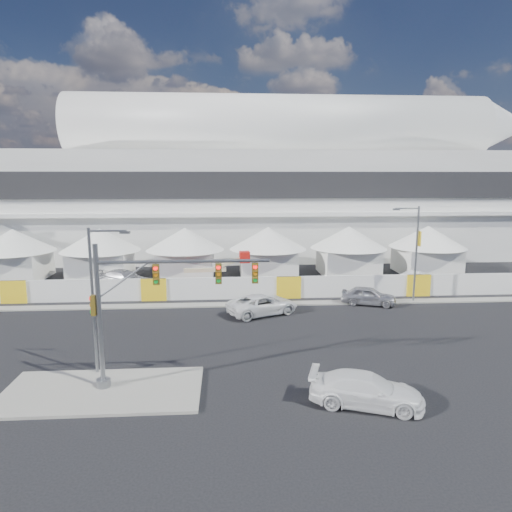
{
  "coord_description": "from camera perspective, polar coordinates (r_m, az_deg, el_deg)",
  "views": [
    {
      "loc": [
        0.37,
        -25.23,
        10.93
      ],
      "look_at": [
        2.75,
        10.0,
        4.7
      ],
      "focal_mm": 32.0,
      "sensor_mm": 36.0,
      "label": 1
    }
  ],
  "objects": [
    {
      "name": "far_curb",
      "position": [
        43.89,
        22.94,
        -5.14
      ],
      "size": [
        80.0,
        1.2,
        0.12
      ],
      "primitive_type": "cube",
      "color": "gray",
      "rests_on": "ground"
    },
    {
      "name": "sedan_silver",
      "position": [
        40.37,
        13.89,
        -4.84
      ],
      "size": [
        3.26,
        4.94,
        1.56
      ],
      "primitive_type": "imported",
      "rotation": [
        0.0,
        0.0,
        1.23
      ],
      "color": "#B5B5BB",
      "rests_on": "ground"
    },
    {
      "name": "streetlight_median",
      "position": [
        26.14,
        -19.33,
        -4.15
      ],
      "size": [
        2.24,
        0.22,
        8.08
      ],
      "color": "gray",
      "rests_on": "median_island"
    },
    {
      "name": "lot_car_a",
      "position": [
        48.81,
        19.87,
        -2.66
      ],
      "size": [
        1.8,
        4.47,
        1.44
      ],
      "primitive_type": "imported",
      "rotation": [
        0.0,
        0.0,
        1.63
      ],
      "color": "silver",
      "rests_on": "ground"
    },
    {
      "name": "pickup_near",
      "position": [
        23.41,
        13.61,
        -15.96
      ],
      "size": [
        3.74,
        5.83,
        1.57
      ],
      "primitive_type": "imported",
      "rotation": [
        0.0,
        0.0,
        1.26
      ],
      "color": "white",
      "rests_on": "ground"
    },
    {
      "name": "stadium",
      "position": [
        67.26,
        3.29,
        8.74
      ],
      "size": [
        80.0,
        24.8,
        21.98
      ],
      "color": "silver",
      "rests_on": "ground"
    },
    {
      "name": "traffic_mast",
      "position": [
        23.99,
        -14.72,
        -6.48
      ],
      "size": [
        8.98,
        0.73,
        7.48
      ],
      "color": "gray",
      "rests_on": "median_island"
    },
    {
      "name": "pickup_curb",
      "position": [
        36.57,
        0.83,
        -6.07
      ],
      "size": [
        4.77,
        6.33,
        1.6
      ],
      "primitive_type": "imported",
      "rotation": [
        0.0,
        0.0,
        1.99
      ],
      "color": "white",
      "rests_on": "ground"
    },
    {
      "name": "streetlight_curb",
      "position": [
        41.51,
        19.19,
        1.07
      ],
      "size": [
        2.49,
        0.56,
        8.39
      ],
      "color": "slate",
      "rests_on": "ground"
    },
    {
      "name": "ground",
      "position": [
        27.49,
        -4.45,
        -13.44
      ],
      "size": [
        160.0,
        160.0,
        0.0
      ],
      "primitive_type": "plane",
      "color": "black",
      "rests_on": "ground"
    },
    {
      "name": "boom_lift",
      "position": [
        43.69,
        -7.09,
        -3.18
      ],
      "size": [
        7.51,
        1.97,
        3.79
      ],
      "rotation": [
        0.0,
        0.0,
        0.08
      ],
      "color": "red",
      "rests_on": "ground"
    },
    {
      "name": "hoarding_fence",
      "position": [
        41.33,
        4.08,
        -3.91
      ],
      "size": [
        70.0,
        0.25,
        2.0
      ],
      "primitive_type": "cube",
      "color": "white",
      "rests_on": "ground"
    },
    {
      "name": "lot_car_c",
      "position": [
        47.26,
        -16.13,
        -2.74
      ],
      "size": [
        4.69,
        6.08,
        1.64
      ],
      "primitive_type": "imported",
      "rotation": [
        0.0,
        0.0,
        1.08
      ],
      "color": "#B4B5B9",
      "rests_on": "ground"
    },
    {
      "name": "tent_row",
      "position": [
        49.84,
        -3.67,
        1.01
      ],
      "size": [
        53.4,
        8.4,
        5.4
      ],
      "color": "white",
      "rests_on": "ground"
    },
    {
      "name": "median_island",
      "position": [
        25.54,
        -18.63,
        -15.69
      ],
      "size": [
        10.0,
        5.0,
        0.15
      ],
      "primitive_type": "cube",
      "color": "gray",
      "rests_on": "ground"
    }
  ]
}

